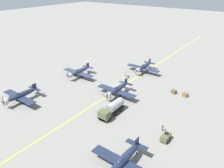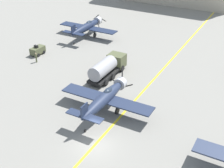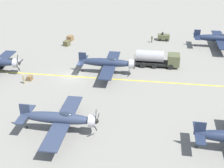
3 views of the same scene
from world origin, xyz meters
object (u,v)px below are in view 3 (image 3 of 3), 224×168
(airplane_mid_right, at_px, (60,118))
(supply_crate_by_tanker, at_px, (30,78))
(ground_crew_walking, at_px, (24,79))
(supply_crate_outboard, at_px, (67,43))
(supply_crate_mid_lane, at_px, (70,38))
(ground_crew_inspecting, at_px, (152,39))
(airplane_mid_center, at_px, (108,63))
(airplane_far_left, at_px, (219,38))
(fuel_tanker, at_px, (157,58))
(tow_tractor, at_px, (164,37))

(airplane_mid_right, bearing_deg, supply_crate_by_tanker, -160.90)
(ground_crew_walking, relative_size, supply_crate_outboard, 1.28)
(supply_crate_mid_lane, bearing_deg, ground_crew_inspecting, 94.40)
(airplane_mid_center, height_order, ground_crew_walking, airplane_mid_center)
(airplane_mid_right, xyz_separation_m, ground_crew_walking, (-11.93, -9.81, -1.13))
(airplane_far_left, distance_m, supply_crate_by_tanker, 39.19)
(fuel_tanker, height_order, supply_crate_outboard, fuel_tanker)
(fuel_tanker, bearing_deg, ground_crew_inspecting, -173.88)
(airplane_far_left, distance_m, airplane_mid_center, 26.23)
(airplane_mid_right, xyz_separation_m, supply_crate_by_tanker, (-13.26, -9.40, -1.63))
(ground_crew_inspecting, bearing_deg, airplane_mid_right, -16.31)
(supply_crate_by_tanker, bearing_deg, tow_tractor, 136.55)
(tow_tractor, bearing_deg, supply_crate_mid_lane, -81.10)
(ground_crew_walking, height_order, supply_crate_by_tanker, ground_crew_walking)
(supply_crate_by_tanker, xyz_separation_m, supply_crate_outboard, (-16.84, 1.64, 0.15))
(airplane_far_left, xyz_separation_m, airplane_mid_center, (15.96, -20.82, 0.00))
(airplane_far_left, height_order, airplane_mid_right, airplane_mid_right)
(fuel_tanker, xyz_separation_m, supply_crate_by_tanker, (8.88, -20.91, -1.13))
(airplane_far_left, distance_m, fuel_tanker, 17.02)
(supply_crate_mid_lane, xyz_separation_m, supply_crate_outboard, (3.23, 0.12, -0.03))
(tow_tractor, xyz_separation_m, ground_crew_inspecting, (1.83, -2.51, 0.10))
(airplane_mid_center, xyz_separation_m, ground_crew_walking, (5.83, -12.97, -1.13))
(supply_crate_mid_lane, height_order, supply_crate_outboard, supply_crate_mid_lane)
(airplane_mid_center, distance_m, ground_crew_walking, 14.27)
(airplane_far_left, xyz_separation_m, airplane_mid_right, (33.72, -23.98, 0.00))
(airplane_mid_right, height_order, supply_crate_by_tanker, airplane_mid_right)
(supply_crate_mid_lane, bearing_deg, supply_crate_by_tanker, -4.33)
(airplane_mid_center, height_order, supply_crate_outboard, airplane_mid_center)
(airplane_mid_center, bearing_deg, supply_crate_outboard, -134.27)
(airplane_far_left, xyz_separation_m, supply_crate_outboard, (3.62, -31.74, -1.49))
(supply_crate_mid_lane, bearing_deg, supply_crate_outboard, 2.13)
(airplane_far_left, bearing_deg, supply_crate_by_tanker, -67.01)
(fuel_tanker, distance_m, supply_crate_outboard, 20.87)
(ground_crew_walking, relative_size, supply_crate_by_tanker, 1.77)
(airplane_far_left, height_order, ground_crew_inspecting, airplane_far_left)
(airplane_mid_right, height_order, ground_crew_inspecting, airplane_mid_right)
(airplane_mid_center, bearing_deg, fuel_tanker, 121.87)
(airplane_far_left, distance_m, ground_crew_walking, 40.22)
(tow_tractor, bearing_deg, supply_crate_outboard, -72.47)
(supply_crate_by_tanker, bearing_deg, airplane_far_left, 121.51)
(ground_crew_inspecting, bearing_deg, tow_tractor, 126.16)
(ground_crew_walking, height_order, ground_crew_inspecting, ground_crew_inspecting)
(airplane_mid_center, relative_size, tow_tractor, 4.62)
(tow_tractor, relative_size, supply_crate_by_tanker, 2.85)
(supply_crate_outboard, bearing_deg, airplane_far_left, 96.51)
(airplane_mid_right, relative_size, supply_crate_by_tanker, 13.15)
(ground_crew_inspecting, xyz_separation_m, supply_crate_outboard, (4.62, -17.92, -0.36))
(ground_crew_inspecting, distance_m, supply_crate_by_tanker, 29.05)
(fuel_tanker, xyz_separation_m, supply_crate_outboard, (-7.96, -19.27, -0.98))
(airplane_far_left, distance_m, airplane_mid_right, 41.37)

